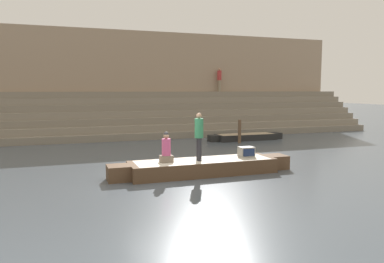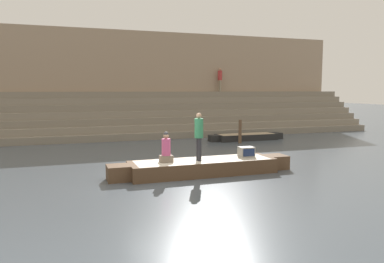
{
  "view_description": "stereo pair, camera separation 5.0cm",
  "coord_description": "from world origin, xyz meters",
  "px_view_note": "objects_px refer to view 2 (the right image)",
  "views": [
    {
      "loc": [
        -3.25,
        -12.11,
        3.01
      ],
      "look_at": [
        1.48,
        1.45,
        1.42
      ],
      "focal_mm": 35.0,
      "sensor_mm": 36.0,
      "label": 1
    },
    {
      "loc": [
        -3.21,
        -12.13,
        3.01
      ],
      "look_at": [
        1.48,
        1.45,
        1.42
      ],
      "focal_mm": 35.0,
      "sensor_mm": 36.0,
      "label": 2
    }
  ],
  "objects_px": {
    "person_standing": "(199,133)",
    "tv_set": "(246,152)",
    "rowboat_main": "(203,166)",
    "moored_boat_shore": "(246,137)",
    "mooring_post": "(240,131)",
    "person_on_steps": "(220,78)",
    "person_rowing": "(166,150)"
  },
  "relations": [
    {
      "from": "person_rowing",
      "to": "person_on_steps",
      "type": "xyz_separation_m",
      "value": [
        7.72,
        13.29,
        2.95
      ]
    },
    {
      "from": "rowboat_main",
      "to": "moored_boat_shore",
      "type": "height_order",
      "value": "rowboat_main"
    },
    {
      "from": "mooring_post",
      "to": "person_on_steps",
      "type": "relative_size",
      "value": 0.77
    },
    {
      "from": "person_standing",
      "to": "person_on_steps",
      "type": "height_order",
      "value": "person_on_steps"
    },
    {
      "from": "rowboat_main",
      "to": "moored_boat_shore",
      "type": "relative_size",
      "value": 1.43
    },
    {
      "from": "tv_set",
      "to": "person_on_steps",
      "type": "height_order",
      "value": "person_on_steps"
    },
    {
      "from": "tv_set",
      "to": "person_standing",
      "type": "bearing_deg",
      "value": -176.78
    },
    {
      "from": "moored_boat_shore",
      "to": "rowboat_main",
      "type": "bearing_deg",
      "value": -129.45
    },
    {
      "from": "person_standing",
      "to": "mooring_post",
      "type": "relative_size",
      "value": 1.27
    },
    {
      "from": "person_rowing",
      "to": "moored_boat_shore",
      "type": "xyz_separation_m",
      "value": [
        7.1,
        7.77,
        -0.75
      ]
    },
    {
      "from": "person_standing",
      "to": "mooring_post",
      "type": "height_order",
      "value": "person_standing"
    },
    {
      "from": "person_rowing",
      "to": "tv_set",
      "type": "relative_size",
      "value": 1.95
    },
    {
      "from": "tv_set",
      "to": "moored_boat_shore",
      "type": "distance_m",
      "value": 8.63
    },
    {
      "from": "moored_boat_shore",
      "to": "mooring_post",
      "type": "bearing_deg",
      "value": -134.34
    },
    {
      "from": "person_standing",
      "to": "tv_set",
      "type": "relative_size",
      "value": 3.11
    },
    {
      "from": "person_standing",
      "to": "person_rowing",
      "type": "bearing_deg",
      "value": 178.55
    },
    {
      "from": "tv_set",
      "to": "rowboat_main",
      "type": "bearing_deg",
      "value": -179.1
    },
    {
      "from": "moored_boat_shore",
      "to": "person_on_steps",
      "type": "height_order",
      "value": "person_on_steps"
    },
    {
      "from": "person_on_steps",
      "to": "mooring_post",
      "type": "bearing_deg",
      "value": -138.01
    },
    {
      "from": "person_rowing",
      "to": "tv_set",
      "type": "distance_m",
      "value": 3.17
    },
    {
      "from": "moored_boat_shore",
      "to": "person_on_steps",
      "type": "bearing_deg",
      "value": 80.57
    },
    {
      "from": "person_rowing",
      "to": "mooring_post",
      "type": "height_order",
      "value": "person_rowing"
    },
    {
      "from": "rowboat_main",
      "to": "mooring_post",
      "type": "relative_size",
      "value": 5.07
    },
    {
      "from": "moored_boat_shore",
      "to": "mooring_post",
      "type": "relative_size",
      "value": 3.55
    },
    {
      "from": "tv_set",
      "to": "moored_boat_shore",
      "type": "height_order",
      "value": "tv_set"
    },
    {
      "from": "moored_boat_shore",
      "to": "person_standing",
      "type": "bearing_deg",
      "value": -130.02
    },
    {
      "from": "person_rowing",
      "to": "person_on_steps",
      "type": "height_order",
      "value": "person_on_steps"
    },
    {
      "from": "rowboat_main",
      "to": "tv_set",
      "type": "bearing_deg",
      "value": 6.27
    },
    {
      "from": "rowboat_main",
      "to": "person_standing",
      "type": "height_order",
      "value": "person_standing"
    },
    {
      "from": "rowboat_main",
      "to": "person_rowing",
      "type": "xyz_separation_m",
      "value": [
        -1.36,
        0.01,
        0.68
      ]
    },
    {
      "from": "rowboat_main",
      "to": "moored_boat_shore",
      "type": "distance_m",
      "value": 9.67
    },
    {
      "from": "person_rowing",
      "to": "moored_boat_shore",
      "type": "distance_m",
      "value": 10.55
    }
  ]
}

